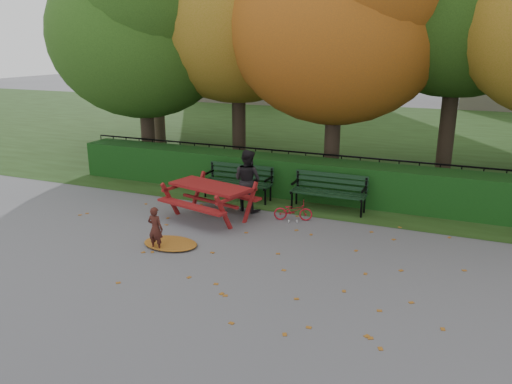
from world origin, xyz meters
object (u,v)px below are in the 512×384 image
at_px(tree_c, 349,6).
at_px(bench_right, 329,189).
at_px(picnic_table, 210,192).
at_px(child, 155,229).
at_px(bench_left, 239,179).
at_px(tree_a, 145,21).
at_px(bicycle, 293,211).
at_px(adult, 247,180).

xyz_separation_m(tree_c, bench_right, (0.27, -2.26, -4.30)).
height_order(picnic_table, child, child).
distance_m(bench_right, child, 4.47).
relative_size(tree_c, bench_left, 4.44).
relative_size(tree_a, tree_c, 0.94).
bearing_deg(tree_c, child, -110.39).
bearing_deg(bicycle, bench_right, -45.26).
bearing_deg(bench_right, tree_a, 163.39).
height_order(tree_c, bench_left, tree_c).
height_order(tree_a, picnic_table, tree_a).
height_order(tree_c, bicycle, tree_c).
xyz_separation_m(tree_a, bench_left, (3.89, -1.88, -4.00)).
relative_size(bench_right, bicycle, 2.05).
height_order(bench_right, child, child).
distance_m(tree_c, child, 7.74).
distance_m(bench_right, bicycle, 1.24).
bearing_deg(bicycle, tree_c, -22.85).
height_order(tree_c, child, tree_c).
bearing_deg(bench_right, adult, -156.07).
relative_size(bench_right, picnic_table, 0.83).
xyz_separation_m(bench_right, child, (-2.49, -3.72, -0.08)).
bearing_deg(bench_left, tree_c, 46.64).
xyz_separation_m(child, bicycle, (1.93, 2.65, -0.21)).
height_order(tree_a, tree_c, tree_c).
xyz_separation_m(picnic_table, bicycle, (1.82, 0.61, -0.39)).
relative_size(tree_a, picnic_table, 3.44).
xyz_separation_m(tree_a, adult, (4.48, -2.68, -3.77)).
height_order(picnic_table, bicycle, picnic_table).
height_order(tree_a, bench_left, tree_a).
distance_m(bench_right, adult, 1.99).
xyz_separation_m(adult, bicycle, (1.25, -0.27, -0.52)).
bearing_deg(bicycle, tree_a, 44.90).
height_order(tree_c, picnic_table, tree_c).
xyz_separation_m(child, adult, (0.68, 2.91, 0.31)).
relative_size(picnic_table, adult, 1.45).
xyz_separation_m(tree_c, bicycle, (-0.29, -3.33, -4.59)).
distance_m(tree_c, bicycle, 5.68).
distance_m(tree_c, bench_right, 4.87).
bearing_deg(bench_left, picnic_table, -88.89).
relative_size(bench_left, picnic_table, 0.83).
height_order(tree_a, bench_right, tree_a).
height_order(bench_right, picnic_table, bench_right).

